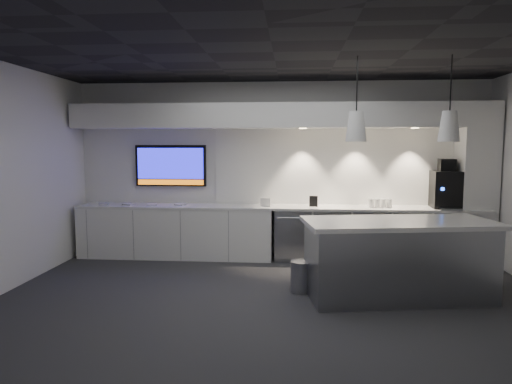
# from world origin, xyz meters

# --- Properties ---
(floor) EXTENTS (7.00, 7.00, 0.00)m
(floor) POSITION_xyz_m (0.00, 0.00, 0.00)
(floor) COLOR #2E2D30
(floor) RESTS_ON ground
(ceiling) EXTENTS (7.00, 7.00, 0.00)m
(ceiling) POSITION_xyz_m (0.00, 0.00, 3.00)
(ceiling) COLOR black
(ceiling) RESTS_ON wall_back
(wall_back) EXTENTS (7.00, 0.00, 7.00)m
(wall_back) POSITION_xyz_m (0.00, 2.50, 1.50)
(wall_back) COLOR white
(wall_back) RESTS_ON floor
(wall_front) EXTENTS (7.00, 0.00, 7.00)m
(wall_front) POSITION_xyz_m (0.00, -2.50, 1.50)
(wall_front) COLOR white
(wall_front) RESTS_ON floor
(back_counter) EXTENTS (6.80, 0.65, 0.04)m
(back_counter) POSITION_xyz_m (0.00, 2.17, 0.88)
(back_counter) COLOR white
(back_counter) RESTS_ON left_base_cabinets
(left_base_cabinets) EXTENTS (3.30, 0.63, 0.86)m
(left_base_cabinets) POSITION_xyz_m (-1.75, 2.17, 0.43)
(left_base_cabinets) COLOR white
(left_base_cabinets) RESTS_ON floor
(fridge_unit_a) EXTENTS (0.60, 0.61, 0.85)m
(fridge_unit_a) POSITION_xyz_m (0.25, 2.17, 0.42)
(fridge_unit_a) COLOR gray
(fridge_unit_a) RESTS_ON floor
(fridge_unit_b) EXTENTS (0.60, 0.61, 0.85)m
(fridge_unit_b) POSITION_xyz_m (0.88, 2.17, 0.42)
(fridge_unit_b) COLOR gray
(fridge_unit_b) RESTS_ON floor
(fridge_unit_c) EXTENTS (0.60, 0.61, 0.85)m
(fridge_unit_c) POSITION_xyz_m (1.51, 2.17, 0.42)
(fridge_unit_c) COLOR gray
(fridge_unit_c) RESTS_ON floor
(fridge_unit_d) EXTENTS (0.60, 0.61, 0.85)m
(fridge_unit_d) POSITION_xyz_m (2.14, 2.17, 0.42)
(fridge_unit_d) COLOR gray
(fridge_unit_d) RESTS_ON floor
(backsplash) EXTENTS (4.60, 0.03, 1.30)m
(backsplash) POSITION_xyz_m (1.20, 2.48, 1.55)
(backsplash) COLOR white
(backsplash) RESTS_ON wall_back
(soffit) EXTENTS (6.90, 0.60, 0.40)m
(soffit) POSITION_xyz_m (0.00, 2.20, 2.40)
(soffit) COLOR white
(soffit) RESTS_ON wall_back
(column) EXTENTS (0.55, 0.55, 2.60)m
(column) POSITION_xyz_m (3.20, 2.20, 1.30)
(column) COLOR white
(column) RESTS_ON floor
(wall_tv) EXTENTS (1.25, 0.07, 0.72)m
(wall_tv) POSITION_xyz_m (-1.90, 2.45, 1.56)
(wall_tv) COLOR black
(wall_tv) RESTS_ON wall_back
(island) EXTENTS (2.46, 1.36, 0.99)m
(island) POSITION_xyz_m (1.57, 0.31, 0.50)
(island) COLOR gray
(island) RESTS_ON floor
(bin) EXTENTS (0.30, 0.30, 0.41)m
(bin) POSITION_xyz_m (0.37, 0.45, 0.20)
(bin) COLOR gray
(bin) RESTS_ON floor
(coffee_machine) EXTENTS (0.47, 0.64, 0.80)m
(coffee_machine) POSITION_xyz_m (2.74, 2.20, 1.23)
(coffee_machine) COLOR black
(coffee_machine) RESTS_ON back_counter
(sign_black) EXTENTS (0.14, 0.05, 0.18)m
(sign_black) POSITION_xyz_m (0.59, 2.15, 0.99)
(sign_black) COLOR black
(sign_black) RESTS_ON back_counter
(sign_white) EXTENTS (0.18, 0.08, 0.14)m
(sign_white) POSITION_xyz_m (-0.21, 2.11, 0.97)
(sign_white) COLOR white
(sign_white) RESTS_ON back_counter
(cup_cluster) EXTENTS (0.36, 0.17, 0.14)m
(cup_cluster) POSITION_xyz_m (1.68, 2.14, 0.97)
(cup_cluster) COLOR silver
(cup_cluster) RESTS_ON back_counter
(tray_a) EXTENTS (0.19, 0.19, 0.02)m
(tray_a) POSITION_xyz_m (-3.00, 2.13, 0.91)
(tray_a) COLOR #B9B9B9
(tray_a) RESTS_ON back_counter
(tray_b) EXTENTS (0.18, 0.18, 0.02)m
(tray_b) POSITION_xyz_m (-2.57, 2.11, 0.91)
(tray_b) COLOR #B9B9B9
(tray_b) RESTS_ON back_counter
(tray_c) EXTENTS (0.20, 0.20, 0.02)m
(tray_c) POSITION_xyz_m (-2.14, 2.09, 0.91)
(tray_c) COLOR #B9B9B9
(tray_c) RESTS_ON back_counter
(tray_d) EXTENTS (0.19, 0.19, 0.02)m
(tray_d) POSITION_xyz_m (-1.67, 2.16, 0.91)
(tray_d) COLOR #B9B9B9
(tray_d) RESTS_ON back_counter
(pendant_left) EXTENTS (0.26, 0.26, 1.07)m
(pendant_left) POSITION_xyz_m (1.01, 0.31, 2.15)
(pendant_left) COLOR white
(pendant_left) RESTS_ON ceiling
(pendant_right) EXTENTS (0.26, 0.26, 1.07)m
(pendant_right) POSITION_xyz_m (2.12, 0.31, 2.15)
(pendant_right) COLOR white
(pendant_right) RESTS_ON ceiling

